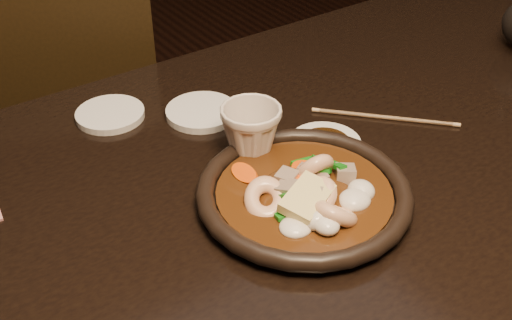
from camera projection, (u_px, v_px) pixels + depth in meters
table at (318, 224)px, 0.93m from camera, size 1.60×0.90×0.75m
chair at (67, 133)px, 1.44m from camera, size 0.56×0.56×0.92m
plate at (304, 194)px, 0.85m from camera, size 0.29×0.29×0.03m
stirfry at (309, 195)px, 0.84m from camera, size 0.17×0.19×0.06m
soy_dish at (325, 145)px, 0.95m from camera, size 0.11×0.11×0.02m
saucer_left at (202, 112)px, 1.03m from camera, size 0.12×0.12×0.01m
saucer_right at (110, 114)px, 1.02m from camera, size 0.11×0.11×0.01m
tea_cup at (251, 131)px, 0.92m from camera, size 0.11×0.11×0.09m
chopsticks at (385, 117)px, 1.02m from camera, size 0.17×0.17×0.01m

